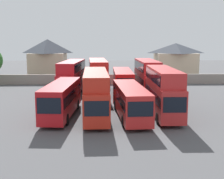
{
  "coord_description": "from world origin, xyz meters",
  "views": [
    {
      "loc": [
        -1.01,
        -31.78,
        8.1
      ],
      "look_at": [
        0.0,
        3.0,
        2.42
      ],
      "focal_mm": 49.38,
      "sensor_mm": 36.0,
      "label": 1
    }
  ],
  "objects_px": {
    "house_terrace_centre": "(175,60)",
    "bus_6": "(98,75)",
    "bus_3": "(130,100)",
    "bus_5": "(72,75)",
    "bus_4": "(163,89)",
    "bus_8": "(147,75)",
    "bus_2": "(96,92)",
    "house_terrace_left": "(48,58)",
    "bus_1": "(62,98)",
    "bus_7": "(123,80)"
  },
  "relations": [
    {
      "from": "bus_2",
      "to": "bus_4",
      "type": "xyz_separation_m",
      "value": [
        7.21,
        0.37,
        0.13
      ]
    },
    {
      "from": "bus_5",
      "to": "house_terrace_centre",
      "type": "relative_size",
      "value": 1.3
    },
    {
      "from": "bus_3",
      "to": "bus_5",
      "type": "distance_m",
      "value": 16.65
    },
    {
      "from": "bus_4",
      "to": "house_terrace_left",
      "type": "bearing_deg",
      "value": -151.14
    },
    {
      "from": "bus_2",
      "to": "bus_3",
      "type": "distance_m",
      "value": 3.73
    },
    {
      "from": "bus_7",
      "to": "house_terrace_left",
      "type": "xyz_separation_m",
      "value": [
        -14.57,
        19.12,
        2.17
      ]
    },
    {
      "from": "bus_6",
      "to": "house_terrace_left",
      "type": "relative_size",
      "value": 1.41
    },
    {
      "from": "bus_5",
      "to": "house_terrace_left",
      "type": "distance_m",
      "value": 20.35
    },
    {
      "from": "bus_2",
      "to": "house_terrace_left",
      "type": "height_order",
      "value": "house_terrace_left"
    },
    {
      "from": "bus_5",
      "to": "bus_6",
      "type": "xyz_separation_m",
      "value": [
        3.93,
        -0.3,
        0.11
      ]
    },
    {
      "from": "bus_5",
      "to": "house_terrace_left",
      "type": "xyz_separation_m",
      "value": [
        -6.91,
        19.09,
        1.41
      ]
    },
    {
      "from": "house_terrace_centre",
      "to": "bus_7",
      "type": "bearing_deg",
      "value": -122.45
    },
    {
      "from": "bus_5",
      "to": "bus_7",
      "type": "height_order",
      "value": "bus_5"
    },
    {
      "from": "bus_8",
      "to": "house_terrace_centre",
      "type": "bearing_deg",
      "value": 154.96
    },
    {
      "from": "bus_5",
      "to": "bus_7",
      "type": "bearing_deg",
      "value": 94.37
    },
    {
      "from": "bus_4",
      "to": "bus_3",
      "type": "bearing_deg",
      "value": -77.99
    },
    {
      "from": "bus_5",
      "to": "bus_4",
      "type": "bearing_deg",
      "value": 42.94
    },
    {
      "from": "bus_3",
      "to": "bus_6",
      "type": "xyz_separation_m",
      "value": [
        -3.62,
        14.52,
        0.97
      ]
    },
    {
      "from": "bus_4",
      "to": "bus_5",
      "type": "distance_m",
      "value": 17.94
    },
    {
      "from": "bus_1",
      "to": "bus_8",
      "type": "xyz_separation_m",
      "value": [
        11.0,
        13.51,
        0.82
      ]
    },
    {
      "from": "bus_7",
      "to": "bus_8",
      "type": "height_order",
      "value": "bus_8"
    },
    {
      "from": "bus_1",
      "to": "house_terrace_left",
      "type": "bearing_deg",
      "value": -163.84
    },
    {
      "from": "bus_1",
      "to": "bus_2",
      "type": "height_order",
      "value": "bus_2"
    },
    {
      "from": "bus_2",
      "to": "bus_5",
      "type": "xyz_separation_m",
      "value": [
        -3.92,
        14.44,
        0.05
      ]
    },
    {
      "from": "bus_6",
      "to": "house_terrace_centre",
      "type": "height_order",
      "value": "house_terrace_centre"
    },
    {
      "from": "bus_3",
      "to": "house_terrace_left",
      "type": "height_order",
      "value": "house_terrace_left"
    },
    {
      "from": "bus_8",
      "to": "house_terrace_left",
      "type": "height_order",
      "value": "house_terrace_left"
    },
    {
      "from": "bus_4",
      "to": "bus_6",
      "type": "distance_m",
      "value": 15.55
    },
    {
      "from": "bus_2",
      "to": "bus_6",
      "type": "height_order",
      "value": "bus_6"
    },
    {
      "from": "bus_6",
      "to": "bus_3",
      "type": "bearing_deg",
      "value": 10.76
    },
    {
      "from": "bus_2",
      "to": "bus_3",
      "type": "height_order",
      "value": "bus_2"
    },
    {
      "from": "bus_4",
      "to": "bus_8",
      "type": "relative_size",
      "value": 0.99
    },
    {
      "from": "bus_3",
      "to": "bus_5",
      "type": "height_order",
      "value": "bus_5"
    },
    {
      "from": "bus_6",
      "to": "bus_4",
      "type": "bearing_deg",
      "value": 24.38
    },
    {
      "from": "bus_4",
      "to": "bus_7",
      "type": "height_order",
      "value": "bus_4"
    },
    {
      "from": "bus_1",
      "to": "house_terrace_left",
      "type": "height_order",
      "value": "house_terrace_left"
    },
    {
      "from": "bus_8",
      "to": "bus_7",
      "type": "bearing_deg",
      "value": -100.01
    },
    {
      "from": "house_terrace_centre",
      "to": "house_terrace_left",
      "type": "bearing_deg",
      "value": -178.24
    },
    {
      "from": "bus_2",
      "to": "house_terrace_centre",
      "type": "height_order",
      "value": "house_terrace_centre"
    },
    {
      "from": "bus_3",
      "to": "bus_2",
      "type": "bearing_deg",
      "value": -99.58
    },
    {
      "from": "bus_1",
      "to": "bus_4",
      "type": "distance_m",
      "value": 10.86
    },
    {
      "from": "bus_4",
      "to": "bus_5",
      "type": "xyz_separation_m",
      "value": [
        -11.13,
        14.08,
        -0.08
      ]
    },
    {
      "from": "house_terrace_centre",
      "to": "bus_6",
      "type": "bearing_deg",
      "value": -129.08
    },
    {
      "from": "bus_2",
      "to": "bus_4",
      "type": "height_order",
      "value": "bus_4"
    },
    {
      "from": "house_terrace_left",
      "to": "bus_8",
      "type": "bearing_deg",
      "value": -47.22
    },
    {
      "from": "bus_7",
      "to": "house_terrace_centre",
      "type": "relative_size",
      "value": 1.29
    },
    {
      "from": "bus_1",
      "to": "house_terrace_left",
      "type": "xyz_separation_m",
      "value": [
        -7.22,
        33.19,
        2.15
      ]
    },
    {
      "from": "bus_6",
      "to": "bus_8",
      "type": "relative_size",
      "value": 1.06
    },
    {
      "from": "bus_3",
      "to": "house_terrace_left",
      "type": "xyz_separation_m",
      "value": [
        -14.46,
        33.91,
        2.27
      ]
    },
    {
      "from": "bus_5",
      "to": "bus_8",
      "type": "height_order",
      "value": "bus_8"
    }
  ]
}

